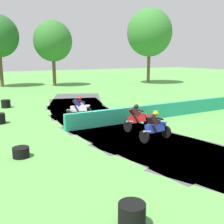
% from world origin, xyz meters
% --- Properties ---
extents(ground_plane, '(120.00, 120.00, 0.00)m').
position_xyz_m(ground_plane, '(0.00, 0.00, 0.00)').
color(ground_plane, '#569947').
extents(track_asphalt, '(8.23, 27.81, 0.01)m').
position_xyz_m(track_asphalt, '(0.85, 0.01, 0.00)').
color(track_asphalt, '#47474C').
rests_on(track_asphalt, ground).
extents(safety_barrier, '(15.88, 0.48, 0.90)m').
position_xyz_m(safety_barrier, '(5.49, 0.06, 0.45)').
color(safety_barrier, '#239375').
rests_on(safety_barrier, ground).
extents(motorcycle_lead_white, '(1.71, 0.90, 1.43)m').
position_xyz_m(motorcycle_lead_white, '(-0.51, 2.66, 0.64)').
color(motorcycle_lead_white, black).
rests_on(motorcycle_lead_white, ground).
extents(motorcycle_chase_red, '(1.67, 0.96, 1.42)m').
position_xyz_m(motorcycle_chase_red, '(1.15, -1.49, 0.63)').
color(motorcycle_chase_red, black).
rests_on(motorcycle_chase_red, ground).
extents(motorcycle_trailing_blue, '(1.68, 0.86, 1.43)m').
position_xyz_m(motorcycle_trailing_blue, '(0.82, -3.47, 0.66)').
color(motorcycle_trailing_blue, black).
rests_on(motorcycle_trailing_blue, ground).
extents(tire_stack_near, '(0.68, 0.68, 0.60)m').
position_xyz_m(tire_stack_near, '(-4.20, 8.41, 0.30)').
color(tire_stack_near, black).
rests_on(tire_stack_near, ground).
extents(tire_stack_mid_b, '(0.64, 0.64, 0.40)m').
position_xyz_m(tire_stack_mid_b, '(-5.14, -2.72, 0.20)').
color(tire_stack_mid_b, black).
rests_on(tire_stack_mid_b, ground).
extents(tire_stack_far, '(0.64, 0.64, 0.60)m').
position_xyz_m(tire_stack_far, '(-3.76, -8.47, 0.30)').
color(tire_stack_far, black).
rests_on(tire_stack_far, ground).
extents(tree_behind_barrier, '(6.28, 6.28, 10.37)m').
position_xyz_m(tree_behind_barrier, '(16.53, 18.40, 7.05)').
color(tree_behind_barrier, brown).
rests_on(tree_behind_barrier, ground).
extents(tree_distant, '(4.92, 4.92, 8.32)m').
position_xyz_m(tree_distant, '(3.65, 21.59, 5.72)').
color(tree_distant, brown).
rests_on(tree_distant, ground).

